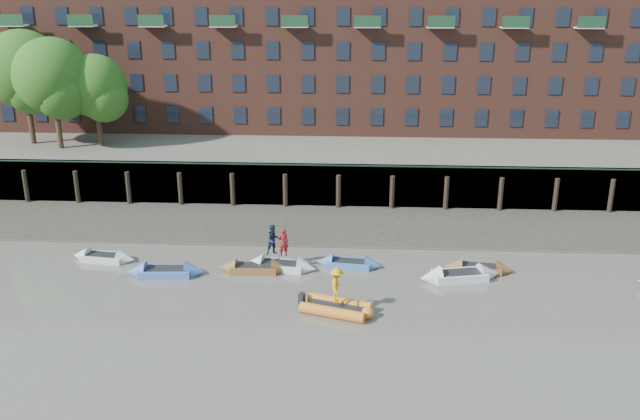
# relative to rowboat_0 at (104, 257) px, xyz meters

# --- Properties ---
(ground) EXTENTS (220.00, 220.00, 0.00)m
(ground) POSITION_rel_rowboat_0_xyz_m (16.11, -11.00, -0.21)
(ground) COLOR #656058
(ground) RESTS_ON ground
(foreshore) EXTENTS (110.00, 8.00, 0.50)m
(foreshore) POSITION_rel_rowboat_0_xyz_m (16.11, 7.00, -0.21)
(foreshore) COLOR #3D382F
(foreshore) RESTS_ON ground
(mud_band) EXTENTS (110.00, 1.60, 0.10)m
(mud_band) POSITION_rel_rowboat_0_xyz_m (16.11, 3.60, -0.21)
(mud_band) COLOR #4C4336
(mud_band) RESTS_ON ground
(river_wall) EXTENTS (110.00, 1.23, 3.30)m
(river_wall) POSITION_rel_rowboat_0_xyz_m (16.11, 11.38, 1.39)
(river_wall) COLOR #2D2A26
(river_wall) RESTS_ON ground
(bank_terrace) EXTENTS (110.00, 28.00, 3.20)m
(bank_terrace) POSITION_rel_rowboat_0_xyz_m (16.11, 25.00, 1.39)
(bank_terrace) COLOR #5E594D
(bank_terrace) RESTS_ON ground
(apartment_terrace) EXTENTS (80.60, 15.56, 20.98)m
(apartment_terrace) POSITION_rel_rowboat_0_xyz_m (16.10, 26.00, 12.62)
(apartment_terrace) COLOR brown
(apartment_terrace) RESTS_ON bank_terrace
(tree_cluster) EXTENTS (11.76, 7.74, 9.40)m
(tree_cluster) POSITION_rel_rowboat_0_xyz_m (-9.51, 16.35, 8.80)
(tree_cluster) COLOR #3A281C
(tree_cluster) RESTS_ON bank_terrace
(rowboat_0) EXTENTS (4.17, 1.70, 1.17)m
(rowboat_0) POSITION_rel_rowboat_0_xyz_m (0.00, 0.00, 0.00)
(rowboat_0) COLOR silver
(rowboat_0) RESTS_ON ground
(rowboat_1) EXTENTS (4.67, 1.65, 1.33)m
(rowboat_1) POSITION_rel_rowboat_0_xyz_m (4.40, -1.96, 0.03)
(rowboat_1) COLOR #446EB7
(rowboat_1) RESTS_ON ground
(rowboat_2) EXTENTS (4.26, 1.28, 1.23)m
(rowboat_2) POSITION_rel_rowboat_0_xyz_m (9.48, -1.16, 0.01)
(rowboat_2) COLOR brown
(rowboat_2) RESTS_ON ground
(rowboat_3) EXTENTS (4.48, 1.95, 1.26)m
(rowboat_3) POSITION_rel_rowboat_0_xyz_m (11.00, -0.70, 0.01)
(rowboat_3) COLOR silver
(rowboat_3) RESTS_ON ground
(rowboat_4) EXTENTS (4.07, 1.63, 1.15)m
(rowboat_4) POSITION_rel_rowboat_0_xyz_m (15.07, -0.11, -0.00)
(rowboat_4) COLOR #446EB7
(rowboat_4) RESTS_ON ground
(rowboat_5) EXTENTS (4.92, 2.33, 1.37)m
(rowboat_5) POSITION_rel_rowboat_0_xyz_m (21.47, -1.60, 0.03)
(rowboat_5) COLOR silver
(rowboat_5) RESTS_ON ground
(rowboat_6) EXTENTS (4.11, 1.63, 1.16)m
(rowboat_6) POSITION_rel_rowboat_0_xyz_m (22.76, -0.38, -0.00)
(rowboat_6) COLOR brown
(rowboat_6) RESTS_ON ground
(rib_tender) EXTENTS (3.89, 2.74, 0.66)m
(rib_tender) POSITION_rel_rowboat_0_xyz_m (14.63, -6.05, 0.08)
(rib_tender) COLOR orange
(rib_tender) RESTS_ON ground
(person_rower_a) EXTENTS (0.73, 0.58, 1.74)m
(person_rower_a) POSITION_rel_rowboat_0_xyz_m (11.18, -0.64, 1.51)
(person_rower_a) COLOR maroon
(person_rower_a) RESTS_ON rowboat_3
(person_rower_b) EXTENTS (1.12, 1.04, 1.85)m
(person_rower_b) POSITION_rel_rowboat_0_xyz_m (10.57, -0.42, 1.56)
(person_rower_b) COLOR #19233F
(person_rower_b) RESTS_ON rowboat_3
(person_rib_crew) EXTENTS (0.72, 1.23, 1.88)m
(person_rib_crew) POSITION_rel_rowboat_0_xyz_m (14.52, -6.03, 1.35)
(person_rib_crew) COLOR orange
(person_rib_crew) RESTS_ON rib_tender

